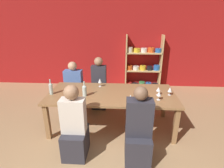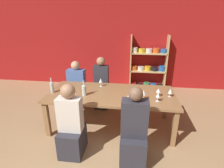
{
  "view_description": "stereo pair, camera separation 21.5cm",
  "coord_description": "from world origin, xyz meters",
  "px_view_note": "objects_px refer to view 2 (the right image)",
  "views": [
    {
      "loc": [
        0.24,
        -1.63,
        2.1
      ],
      "look_at": [
        0.05,
        1.53,
        0.89
      ],
      "focal_mm": 28.0,
      "sensor_mm": 36.0,
      "label": 1
    },
    {
      "loc": [
        0.45,
        -1.61,
        2.1
      ],
      "look_at": [
        0.05,
        1.53,
        0.89
      ],
      "focal_mm": 28.0,
      "sensor_mm": 36.0,
      "label": 2
    }
  ],
  "objects_px": {
    "wine_bottle_green": "(84,90)",
    "wine_glass_white_a": "(67,92)",
    "wine_glass_empty_a": "(158,91)",
    "wine_glass_empty_c": "(128,98)",
    "shelf_unit": "(148,68)",
    "person_far_b": "(77,89)",
    "wine_glass_empty_b": "(158,95)",
    "wine_glass_red_a": "(144,93)",
    "wine_glass_white_b": "(170,91)",
    "person_near_b": "(71,129)",
    "cell_phone": "(74,93)",
    "wine_glass_white_c": "(101,81)",
    "dining_table": "(111,97)",
    "wine_bottle_dark": "(52,87)",
    "person_far_a": "(101,88)",
    "person_near_a": "(134,136)"
  },
  "relations": [
    {
      "from": "wine_glass_red_a",
      "to": "person_far_b",
      "type": "bearing_deg",
      "value": 145.66
    },
    {
      "from": "wine_glass_empty_a",
      "to": "cell_phone",
      "type": "xyz_separation_m",
      "value": [
        -1.6,
        -0.05,
        -0.11
      ]
    },
    {
      "from": "wine_bottle_dark",
      "to": "wine_glass_empty_a",
      "type": "xyz_separation_m",
      "value": [
        2.01,
        0.08,
        -0.01
      ]
    },
    {
      "from": "wine_glass_empty_c",
      "to": "wine_glass_white_a",
      "type": "bearing_deg",
      "value": 172.43
    },
    {
      "from": "cell_phone",
      "to": "person_near_b",
      "type": "height_order",
      "value": "person_near_b"
    },
    {
      "from": "wine_glass_white_a",
      "to": "wine_glass_white_c",
      "type": "xyz_separation_m",
      "value": [
        0.52,
        0.6,
        0.02
      ]
    },
    {
      "from": "person_far_a",
      "to": "wine_glass_empty_c",
      "type": "bearing_deg",
      "value": 118.71
    },
    {
      "from": "wine_glass_red_a",
      "to": "wine_glass_white_b",
      "type": "xyz_separation_m",
      "value": [
        0.49,
        0.17,
        -0.02
      ]
    },
    {
      "from": "wine_glass_white_c",
      "to": "person_near_a",
      "type": "height_order",
      "value": "person_near_a"
    },
    {
      "from": "wine_glass_empty_a",
      "to": "person_near_b",
      "type": "relative_size",
      "value": 0.13
    },
    {
      "from": "wine_glass_empty_b",
      "to": "person_far_b",
      "type": "distance_m",
      "value": 2.2
    },
    {
      "from": "wine_bottle_green",
      "to": "wine_glass_white_a",
      "type": "distance_m",
      "value": 0.31
    },
    {
      "from": "wine_bottle_green",
      "to": "person_far_a",
      "type": "distance_m",
      "value": 1.09
    },
    {
      "from": "shelf_unit",
      "to": "person_near_b",
      "type": "height_order",
      "value": "shelf_unit"
    },
    {
      "from": "wine_glass_white_b",
      "to": "person_far_a",
      "type": "height_order",
      "value": "person_far_a"
    },
    {
      "from": "wine_glass_red_a",
      "to": "person_near_b",
      "type": "bearing_deg",
      "value": -151.03
    },
    {
      "from": "person_far_a",
      "to": "person_near_a",
      "type": "bearing_deg",
      "value": 114.79
    },
    {
      "from": "wine_glass_empty_c",
      "to": "person_near_b",
      "type": "relative_size",
      "value": 0.14
    },
    {
      "from": "wine_bottle_green",
      "to": "wine_bottle_dark",
      "type": "height_order",
      "value": "wine_bottle_dark"
    },
    {
      "from": "wine_glass_empty_b",
      "to": "person_near_b",
      "type": "distance_m",
      "value": 1.54
    },
    {
      "from": "wine_glass_white_a",
      "to": "person_near_a",
      "type": "height_order",
      "value": "person_near_a"
    },
    {
      "from": "wine_glass_white_b",
      "to": "person_near_b",
      "type": "bearing_deg",
      "value": -153.73
    },
    {
      "from": "wine_glass_empty_c",
      "to": "cell_phone",
      "type": "height_order",
      "value": "wine_glass_empty_c"
    },
    {
      "from": "wine_glass_red_a",
      "to": "wine_glass_white_b",
      "type": "relative_size",
      "value": 1.1
    },
    {
      "from": "wine_glass_red_a",
      "to": "person_far_b",
      "type": "distance_m",
      "value": 1.98
    },
    {
      "from": "person_near_b",
      "to": "wine_glass_red_a",
      "type": "bearing_deg",
      "value": 28.97
    },
    {
      "from": "dining_table",
      "to": "wine_glass_white_b",
      "type": "distance_m",
      "value": 1.1
    },
    {
      "from": "wine_glass_empty_b",
      "to": "wine_glass_white_a",
      "type": "bearing_deg",
      "value": -179.16
    },
    {
      "from": "wine_glass_white_a",
      "to": "shelf_unit",
      "type": "bearing_deg",
      "value": 56.75
    },
    {
      "from": "shelf_unit",
      "to": "cell_phone",
      "type": "xyz_separation_m",
      "value": [
        -1.56,
        -2.28,
        0.07
      ]
    },
    {
      "from": "shelf_unit",
      "to": "wine_glass_empty_a",
      "type": "relative_size",
      "value": 10.58
    },
    {
      "from": "wine_bottle_dark",
      "to": "wine_glass_empty_b",
      "type": "height_order",
      "value": "wine_bottle_dark"
    },
    {
      "from": "wine_glass_white_b",
      "to": "wine_glass_empty_b",
      "type": "distance_m",
      "value": 0.33
    },
    {
      "from": "wine_glass_white_a",
      "to": "cell_phone",
      "type": "height_order",
      "value": "wine_glass_white_a"
    },
    {
      "from": "dining_table",
      "to": "wine_glass_white_a",
      "type": "height_order",
      "value": "wine_glass_white_a"
    },
    {
      "from": "wine_glass_empty_a",
      "to": "wine_glass_empty_c",
      "type": "xyz_separation_m",
      "value": [
        -0.54,
        -0.38,
        0.01
      ]
    },
    {
      "from": "wine_glass_red_a",
      "to": "cell_phone",
      "type": "xyz_separation_m",
      "value": [
        -1.32,
        0.12,
        -0.12
      ]
    },
    {
      "from": "shelf_unit",
      "to": "wine_glass_red_a",
      "type": "distance_m",
      "value": 2.42
    },
    {
      "from": "wine_glass_empty_b",
      "to": "wine_glass_white_b",
      "type": "bearing_deg",
      "value": 41.87
    },
    {
      "from": "wine_glass_empty_b",
      "to": "wine_glass_white_c",
      "type": "height_order",
      "value": "wine_glass_white_c"
    },
    {
      "from": "wine_glass_empty_b",
      "to": "person_far_b",
      "type": "xyz_separation_m",
      "value": [
        -1.83,
        1.13,
        -0.45
      ]
    },
    {
      "from": "wine_glass_red_a",
      "to": "dining_table",
      "type": "bearing_deg",
      "value": 161.7
    },
    {
      "from": "wine_glass_white_a",
      "to": "wine_glass_white_b",
      "type": "distance_m",
      "value": 1.88
    },
    {
      "from": "wine_bottle_dark",
      "to": "cell_phone",
      "type": "bearing_deg",
      "value": 3.93
    },
    {
      "from": "dining_table",
      "to": "wine_bottle_green",
      "type": "xyz_separation_m",
      "value": [
        -0.49,
        -0.16,
        0.19
      ]
    },
    {
      "from": "shelf_unit",
      "to": "wine_glass_white_c",
      "type": "height_order",
      "value": "shelf_unit"
    },
    {
      "from": "shelf_unit",
      "to": "person_far_b",
      "type": "distance_m",
      "value": 2.26
    },
    {
      "from": "wine_glass_red_a",
      "to": "wine_glass_white_a",
      "type": "bearing_deg",
      "value": -177.12
    },
    {
      "from": "person_near_b",
      "to": "shelf_unit",
      "type": "bearing_deg",
      "value": 65.68
    },
    {
      "from": "wine_glass_red_a",
      "to": "wine_glass_white_c",
      "type": "xyz_separation_m",
      "value": [
        -0.86,
        0.53,
        0.0
      ]
    }
  ]
}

